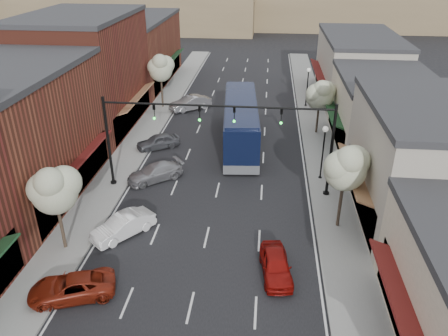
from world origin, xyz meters
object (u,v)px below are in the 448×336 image
(lamp_post_far, at_px, (308,81))
(parked_car_e, at_px, (190,103))
(parked_car_d, at_px, (158,141))
(red_hatchback, at_px, (276,265))
(tree_right_near, at_px, (346,166))
(tree_left_far, at_px, (161,67))
(parked_car_b, at_px, (123,226))
(lamp_post_near, at_px, (324,144))
(parked_car_c, at_px, (155,172))
(signal_mast_right, at_px, (298,136))
(tree_right_far, at_px, (321,94))
(tree_left_near, at_px, (54,188))
(parked_car_a, at_px, (72,287))
(coach_bus, at_px, (241,122))
(signal_mast_left, at_px, (139,130))

(lamp_post_far, relative_size, parked_car_e, 0.95)
(parked_car_d, bearing_deg, red_hatchback, 0.87)
(tree_right_near, distance_m, tree_left_far, 27.56)
(parked_car_d, bearing_deg, tree_right_near, 20.45)
(parked_car_b, relative_size, parked_car_d, 1.07)
(lamp_post_near, xyz_separation_m, parked_car_c, (-12.81, -1.38, -2.36))
(red_hatchback, distance_m, parked_car_b, 9.91)
(tree_left_far, distance_m, parked_car_c, 17.58)
(signal_mast_right, relative_size, tree_left_far, 1.34)
(tree_right_near, distance_m, lamp_post_far, 24.11)
(tree_right_far, bearing_deg, parked_car_d, -161.30)
(tree_right_far, bearing_deg, red_hatchback, -100.95)
(tree_left_far, bearing_deg, tree_left_near, -90.00)
(tree_left_far, xyz_separation_m, parked_car_b, (3.03, -24.20, -3.92))
(red_hatchback, bearing_deg, tree_left_far, 106.97)
(tree_right_far, relative_size, parked_car_a, 1.23)
(tree_left_near, distance_m, red_hatchback, 13.07)
(coach_bus, height_order, red_hatchback, coach_bus)
(tree_left_near, relative_size, parked_car_c, 1.28)
(lamp_post_near, relative_size, parked_car_e, 0.95)
(tree_left_far, xyz_separation_m, coach_bus, (9.36, -9.11, -2.51))
(lamp_post_near, bearing_deg, tree_left_far, 136.11)
(tree_right_near, xyz_separation_m, tree_right_far, (0.00, 16.00, -0.46))
(signal_mast_right, bearing_deg, coach_bus, 117.08)
(lamp_post_near, bearing_deg, lamp_post_far, 90.00)
(lamp_post_far, bearing_deg, tree_left_near, -119.78)
(signal_mast_right, xyz_separation_m, parked_car_b, (-10.84, -6.26, -3.94))
(lamp_post_near, distance_m, lamp_post_far, 17.50)
(parked_car_d, bearing_deg, tree_right_far, 76.43)
(tree_right_near, height_order, parked_car_c, tree_right_near)
(parked_car_b, distance_m, parked_car_d, 13.32)
(parked_car_a, bearing_deg, parked_car_d, 160.87)
(parked_car_a, height_order, parked_car_e, parked_car_e)
(signal_mast_right, distance_m, parked_car_e, 20.97)
(parked_car_b, relative_size, parked_car_c, 0.93)
(parked_car_d, relative_size, parked_car_e, 0.83)
(parked_car_e, bearing_deg, tree_left_near, -45.08)
(parked_car_c, bearing_deg, parked_car_b, -39.88)
(signal_mast_left, height_order, parked_car_d, signal_mast_left)
(tree_right_near, xyz_separation_m, coach_bus, (-7.24, 12.89, -2.36))
(lamp_post_near, bearing_deg, tree_right_near, -85.23)
(tree_left_far, height_order, parked_car_c, tree_left_far)
(signal_mast_left, xyz_separation_m, parked_car_b, (0.40, -6.26, -3.94))
(lamp_post_far, bearing_deg, lamp_post_near, -90.00)
(lamp_post_far, height_order, red_hatchback, lamp_post_far)
(tree_right_far, relative_size, tree_left_near, 0.95)
(signal_mast_left, height_order, parked_car_b, signal_mast_left)
(parked_car_a, bearing_deg, parked_car_c, 155.62)
(tree_right_near, distance_m, parked_car_b, 14.26)
(tree_left_near, xyz_separation_m, parked_car_e, (3.18, 25.68, -3.45))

